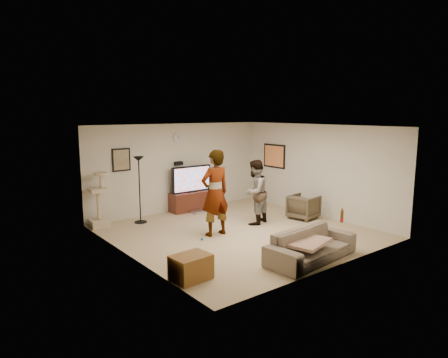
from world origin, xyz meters
TOP-DOWN VIEW (x-y plane):
  - floor at (0.00, 0.00)m, footprint 5.50×5.50m
  - ceiling at (0.00, 0.00)m, footprint 5.50×5.50m
  - wall_back at (0.00, 2.75)m, footprint 5.50×0.04m
  - wall_front at (0.00, -2.75)m, footprint 5.50×0.04m
  - wall_left at (-2.75, 0.00)m, footprint 0.04×5.50m
  - wall_right at (2.75, 0.00)m, footprint 0.04×5.50m
  - wall_clock at (0.00, 2.72)m, footprint 0.26×0.04m
  - wall_speaker at (0.00, 2.69)m, footprint 0.25×0.10m
  - picture_back at (-1.70, 2.73)m, footprint 0.42×0.03m
  - picture_right at (2.73, 1.60)m, footprint 0.03×0.78m
  - tv_stand at (0.31, 2.50)m, footprint 1.31×0.45m
  - console_box at (0.28, 2.11)m, footprint 0.40×0.30m
  - tv at (0.31, 2.50)m, footprint 1.27×0.08m
  - tv_screen at (0.31, 2.46)m, footprint 1.17×0.01m
  - floor_lamp at (-1.47, 2.20)m, footprint 0.32×0.32m
  - cat_tree at (-2.47, 2.43)m, footprint 0.47×0.47m
  - person_left at (-0.57, 0.17)m, footprint 0.74×0.50m
  - person_right at (0.79, 0.31)m, footprint 0.95×0.84m
  - sofa at (-0.06, -2.25)m, footprint 2.09×0.98m
  - throw_blanket at (-0.23, -2.25)m, footprint 1.05×0.91m
  - beer_bottle at (0.87, -2.25)m, footprint 0.06×0.06m
  - armchair at (2.16, -0.12)m, footprint 0.81×0.79m
  - side_table at (-2.40, -1.60)m, footprint 0.68×0.53m
  - toy_ball at (-1.05, 0.02)m, footprint 0.06×0.06m

SIDE VIEW (x-z plane):
  - floor at x=0.00m, z-range -0.02..0.00m
  - toy_ball at x=-1.05m, z-range 0.00..0.06m
  - console_box at x=0.28m, z-range 0.00..0.07m
  - side_table at x=-2.40m, z-range 0.00..0.43m
  - tv_stand at x=0.31m, z-range 0.00..0.55m
  - sofa at x=-0.06m, z-range 0.00..0.59m
  - armchair at x=2.16m, z-range 0.00..0.64m
  - throw_blanket at x=-0.23m, z-range 0.37..0.43m
  - cat_tree at x=-2.47m, z-range 0.00..1.38m
  - beer_bottle at x=0.87m, z-range 0.59..0.84m
  - person_right at x=0.79m, z-range 0.00..1.64m
  - floor_lamp at x=-1.47m, z-range 0.00..1.71m
  - tv at x=0.31m, z-range 0.55..1.30m
  - tv_screen at x=0.31m, z-range 0.59..1.25m
  - person_left at x=-0.57m, z-range 0.00..1.99m
  - wall_back at x=0.00m, z-range 0.00..2.50m
  - wall_front at x=0.00m, z-range 0.00..2.50m
  - wall_left at x=-2.75m, z-range 0.00..2.50m
  - wall_right at x=2.75m, z-range 0.00..2.50m
  - wall_speaker at x=0.00m, z-range 1.33..1.43m
  - picture_right at x=2.73m, z-range 1.19..1.81m
  - picture_back at x=-1.70m, z-range 1.34..1.86m
  - wall_clock at x=0.00m, z-range 1.97..2.23m
  - ceiling at x=0.00m, z-range 2.50..2.52m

